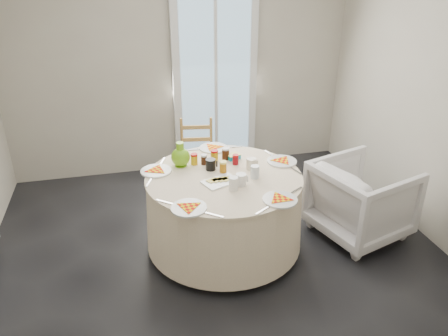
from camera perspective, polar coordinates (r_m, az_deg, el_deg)
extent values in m
plane|color=black|center=(3.91, -0.47, -12.09)|extent=(4.00, 4.00, 0.00)
cube|color=#BCB5A3|center=(5.17, -5.76, 13.41)|extent=(4.00, 0.02, 2.60)
cube|color=silver|center=(5.25, -1.16, 10.92)|extent=(1.00, 0.08, 2.10)
cylinder|color=#FAE8B8|center=(3.89, 0.00, -5.64)|extent=(1.37, 1.37, 0.70)
imported|color=silver|center=(4.27, 17.50, -3.65)|extent=(0.92, 0.95, 0.80)
cube|color=#048EA7|center=(4.01, 1.24, 2.00)|extent=(0.14, 0.12, 0.05)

